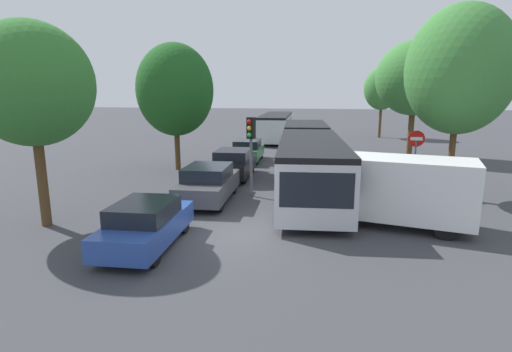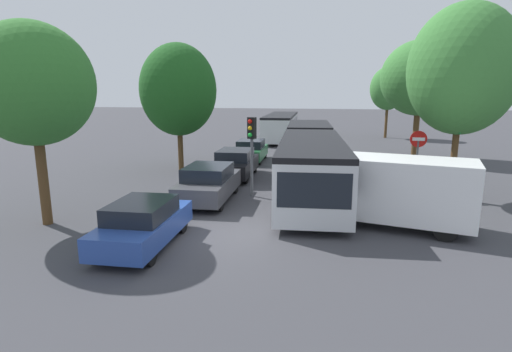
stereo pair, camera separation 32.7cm
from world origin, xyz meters
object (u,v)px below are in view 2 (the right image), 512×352
(queued_car_blue, at_px, (143,223))
(direction_sign_post, at_px, (454,139))
(queued_car_black, at_px, (236,163))
(tree_left_near, at_px, (32,85))
(white_van, at_px, (400,190))
(tree_right_near, at_px, (463,70))
(tree_left_mid, at_px, (178,90))
(queued_car_graphite, at_px, (209,183))
(articulated_bus, at_px, (310,152))
(city_bus_rear, at_px, (281,125))
(tree_right_mid, at_px, (420,78))
(traffic_light, at_px, (252,139))
(tree_right_far, at_px, (388,90))
(no_entry_sign, at_px, (417,153))
(queued_car_green, at_px, (251,150))

(queued_car_blue, bearing_deg, direction_sign_post, -56.26)
(queued_car_black, bearing_deg, tree_left_near, 150.20)
(tree_left_near, bearing_deg, white_van, 10.27)
(white_van, distance_m, tree_right_near, 6.39)
(white_van, xyz_separation_m, tree_left_mid, (-10.98, 8.13, 3.30))
(queued_car_graphite, height_order, queued_car_black, queued_car_graphite)
(articulated_bus, relative_size, queued_car_graphite, 3.88)
(city_bus_rear, distance_m, tree_left_near, 26.67)
(queued_car_graphite, height_order, tree_right_mid, tree_right_mid)
(articulated_bus, xyz_separation_m, tree_right_near, (6.08, -2.38, 3.84))
(tree_right_mid, bearing_deg, articulated_bus, -127.02)
(traffic_light, relative_size, tree_left_near, 0.51)
(direction_sign_post, xyz_separation_m, tree_right_far, (-0.05, 23.67, 2.13))
(queued_car_blue, distance_m, tree_left_near, 5.90)
(direction_sign_post, bearing_deg, tree_left_mid, -18.70)
(queued_car_graphite, distance_m, tree_right_far, 28.07)
(city_bus_rear, bearing_deg, tree_right_near, -155.93)
(tree_right_mid, bearing_deg, white_van, -101.55)
(white_van, bearing_deg, city_bus_rear, -60.46)
(direction_sign_post, height_order, tree_right_mid, tree_right_mid)
(white_van, distance_m, tree_left_near, 12.38)
(queued_car_black, bearing_deg, queued_car_graphite, 178.21)
(queued_car_black, distance_m, no_entry_sign, 8.90)
(tree_left_mid, xyz_separation_m, tree_right_mid, (14.08, 7.03, 0.78))
(queued_car_graphite, height_order, tree_right_near, tree_right_near)
(queued_car_blue, xyz_separation_m, queued_car_green, (-0.04, 14.97, 0.02))
(queued_car_green, bearing_deg, city_bus_rear, -3.83)
(queued_car_green, bearing_deg, articulated_bus, -143.71)
(tree_right_far, bearing_deg, tree_right_mid, -87.54)
(queued_car_green, xyz_separation_m, tree_right_near, (10.24, -7.49, 4.58))
(queued_car_blue, bearing_deg, tree_right_far, -20.69)
(no_entry_sign, bearing_deg, queued_car_black, -103.66)
(queued_car_blue, bearing_deg, tree_right_mid, -32.64)
(city_bus_rear, bearing_deg, queued_car_blue, 176.90)
(direction_sign_post, bearing_deg, city_bus_rear, -65.79)
(city_bus_rear, xyz_separation_m, direction_sign_post, (9.93, -19.81, 1.17))
(articulated_bus, distance_m, tree_right_far, 22.35)
(traffic_light, relative_size, no_entry_sign, 1.21)
(articulated_bus, relative_size, tree_right_mid, 2.19)
(tree_left_near, bearing_deg, articulated_bus, 46.20)
(queued_car_green, relative_size, direction_sign_post, 1.14)
(queued_car_black, xyz_separation_m, tree_left_mid, (-3.69, 1.58, 3.79))
(tree_right_near, xyz_separation_m, tree_right_far, (-0.12, 23.68, -0.61))
(direction_sign_post, xyz_separation_m, tree_right_mid, (0.50, 11.00, 2.78))
(city_bus_rear, xyz_separation_m, queued_car_black, (0.04, -17.43, -0.63))
(articulated_bus, bearing_deg, queued_car_blue, -27.39)
(white_van, distance_m, tree_right_mid, 16.00)
(queued_car_graphite, xyz_separation_m, tree_right_mid, (10.30, 13.35, 4.57))
(articulated_bus, bearing_deg, city_bus_rear, -172.10)
(queued_car_blue, xyz_separation_m, queued_car_graphite, (0.31, 5.13, 0.07))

